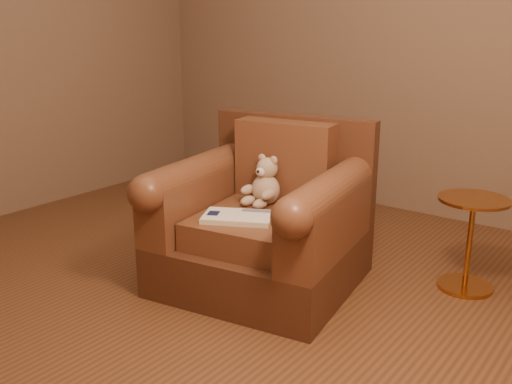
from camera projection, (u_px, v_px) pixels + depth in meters
The scene contains 5 objects.
floor at pixel (194, 284), 3.24m from camera, with size 4.00×4.00×0.00m, color brown.
armchair at pixel (265, 223), 3.19m from camera, with size 1.14×1.10×0.90m.
teddy_bear at pixel (264, 185), 3.23m from camera, with size 0.21×0.23×0.29m.
guidebook at pixel (238, 217), 2.98m from camera, with size 0.42×0.36×0.03m.
side_table at pixel (470, 241), 3.10m from camera, with size 0.38×0.38×0.53m.
Camera 1 is at (2.07, -2.14, 1.42)m, focal length 40.00 mm.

